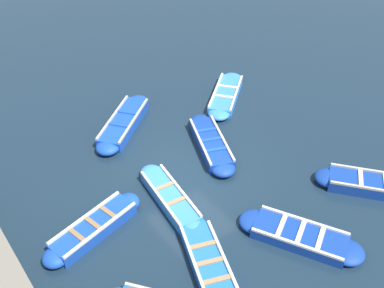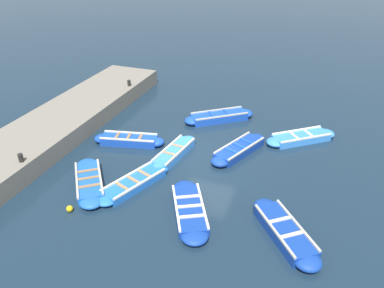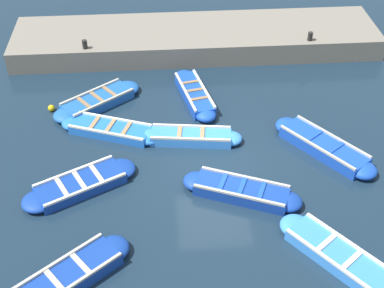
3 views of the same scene
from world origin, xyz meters
name	(u,v)px [view 1 (image 1 of 3)]	position (x,y,z in m)	size (l,w,h in m)	color
ground_plane	(191,173)	(0.00, 0.00, 0.00)	(120.00, 120.00, 0.00)	#162838
boat_end_of_row	(209,265)	(1.96, 3.39, 0.16)	(2.04, 3.67, 0.37)	blue
boat_broadside	(226,95)	(-3.95, -2.80, 0.17)	(3.44, 2.97, 0.40)	#3884E0
boat_drifting	(372,185)	(-4.13, 4.16, 0.19)	(2.93, 3.38, 0.45)	navy
boat_outer_left	(170,198)	(1.34, 0.68, 0.17)	(1.16, 3.50, 0.40)	#3884E0
boat_mid_row	(211,144)	(-1.38, -0.63, 0.19)	(2.15, 3.67, 0.43)	navy
boat_inner_gap	(94,228)	(3.82, 0.37, 0.20)	(3.52, 1.47, 0.45)	#1947B7
boat_outer_right	(300,236)	(-0.71, 4.18, 0.16)	(2.54, 3.65, 0.39)	navy
boat_near_quay	(124,123)	(0.47, -3.61, 0.20)	(3.61, 3.06, 0.46)	#1947B7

